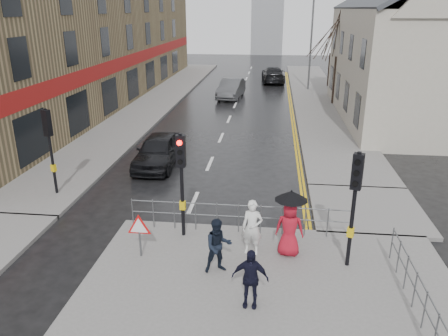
% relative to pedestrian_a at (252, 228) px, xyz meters
% --- Properties ---
extents(ground, '(120.00, 120.00, 0.00)m').
position_rel_pedestrian_a_xyz_m(ground, '(-2.45, 0.65, -0.98)').
color(ground, black).
rests_on(ground, ground).
extents(near_pavement, '(10.00, 9.00, 0.14)m').
position_rel_pedestrian_a_xyz_m(near_pavement, '(0.55, -2.85, -0.91)').
color(near_pavement, '#605E5B').
rests_on(near_pavement, ground).
extents(left_pavement, '(4.00, 44.00, 0.14)m').
position_rel_pedestrian_a_xyz_m(left_pavement, '(-8.95, 23.65, -0.91)').
color(left_pavement, '#605E5B').
rests_on(left_pavement, ground).
extents(right_pavement, '(4.00, 40.00, 0.14)m').
position_rel_pedestrian_a_xyz_m(right_pavement, '(4.05, 25.65, -0.91)').
color(right_pavement, '#605E5B').
rests_on(right_pavement, ground).
extents(pavement_bridge_right, '(4.00, 4.20, 0.14)m').
position_rel_pedestrian_a_xyz_m(pavement_bridge_right, '(4.05, 3.65, -0.91)').
color(pavement_bridge_right, '#605E5B').
rests_on(pavement_bridge_right, ground).
extents(building_left_terrace, '(8.00, 42.00, 10.00)m').
position_rel_pedestrian_a_xyz_m(building_left_terrace, '(-14.45, 22.65, 4.02)').
color(building_left_terrace, '#917C53').
rests_on(building_left_terrace, ground).
extents(building_right_cream, '(9.00, 16.40, 10.10)m').
position_rel_pedestrian_a_xyz_m(building_right_cream, '(9.55, 18.65, 3.80)').
color(building_right_cream, '#B0A799').
rests_on(building_right_cream, ground).
extents(traffic_signal_near_left, '(0.28, 0.27, 3.40)m').
position_rel_pedestrian_a_xyz_m(traffic_signal_near_left, '(-2.25, 0.85, 1.47)').
color(traffic_signal_near_left, black).
rests_on(traffic_signal_near_left, near_pavement).
extents(traffic_signal_near_right, '(0.34, 0.33, 3.40)m').
position_rel_pedestrian_a_xyz_m(traffic_signal_near_right, '(2.75, -0.35, 1.47)').
color(traffic_signal_near_right, black).
rests_on(traffic_signal_near_right, near_pavement).
extents(traffic_signal_far_left, '(0.34, 0.33, 3.40)m').
position_rel_pedestrian_a_xyz_m(traffic_signal_far_left, '(-7.95, 3.66, 1.47)').
color(traffic_signal_far_left, black).
rests_on(traffic_signal_far_left, left_pavement).
extents(guard_railing_front, '(7.14, 0.04, 1.00)m').
position_rel_pedestrian_a_xyz_m(guard_railing_front, '(-0.50, 1.25, -0.12)').
color(guard_railing_front, '#595B5E').
rests_on(guard_railing_front, near_pavement).
extents(guard_railing_side, '(0.04, 4.54, 1.00)m').
position_rel_pedestrian_a_xyz_m(guard_railing_side, '(4.05, -2.10, -0.14)').
color(guard_railing_side, '#595B5E').
rests_on(guard_railing_side, near_pavement).
extents(warning_sign, '(0.80, 0.07, 1.35)m').
position_rel_pedestrian_a_xyz_m(warning_sign, '(-3.25, -0.55, 0.06)').
color(warning_sign, '#595B5E').
rests_on(warning_sign, near_pavement).
extents(street_lamp, '(1.83, 0.25, 8.00)m').
position_rel_pedestrian_a_xyz_m(street_lamp, '(3.37, 28.65, 3.72)').
color(street_lamp, '#595B5E').
rests_on(street_lamp, right_pavement).
extents(tree_near, '(2.40, 2.40, 6.58)m').
position_rel_pedestrian_a_xyz_m(tree_near, '(5.05, 22.65, 4.15)').
color(tree_near, '#32231B').
rests_on(tree_near, right_pavement).
extents(tree_far, '(2.40, 2.40, 5.64)m').
position_rel_pedestrian_a_xyz_m(tree_far, '(5.55, 30.65, 3.44)').
color(tree_far, '#32231B').
rests_on(tree_far, right_pavement).
extents(pedestrian_a, '(0.66, 0.47, 1.69)m').
position_rel_pedestrian_a_xyz_m(pedestrian_a, '(0.00, 0.00, 0.00)').
color(pedestrian_a, silver).
rests_on(pedestrian_a, near_pavement).
extents(pedestrian_b, '(0.93, 0.82, 1.58)m').
position_rel_pedestrian_a_xyz_m(pedestrian_b, '(-0.87, -1.07, -0.05)').
color(pedestrian_b, black).
rests_on(pedestrian_b, near_pavement).
extents(pedestrian_with_umbrella, '(0.96, 0.96, 2.05)m').
position_rel_pedestrian_a_xyz_m(pedestrian_with_umbrella, '(1.09, 0.04, 0.27)').
color(pedestrian_with_umbrella, '#A81324').
rests_on(pedestrian_with_umbrella, near_pavement).
extents(pedestrian_d, '(0.92, 0.43, 1.54)m').
position_rel_pedestrian_a_xyz_m(pedestrian_d, '(0.08, -2.46, -0.07)').
color(pedestrian_d, black).
rests_on(pedestrian_d, near_pavement).
extents(car_parked, '(1.79, 4.39, 1.49)m').
position_rel_pedestrian_a_xyz_m(car_parked, '(-4.81, 7.61, -0.24)').
color(car_parked, black).
rests_on(car_parked, ground).
extents(car_mid, '(2.11, 4.85, 1.55)m').
position_rel_pedestrian_a_xyz_m(car_mid, '(-3.04, 24.52, -0.21)').
color(car_mid, '#424346').
rests_on(car_mid, ground).
extents(car_far, '(2.53, 5.47, 1.55)m').
position_rel_pedestrian_a_xyz_m(car_far, '(0.35, 33.10, -0.21)').
color(car_far, black).
rests_on(car_far, ground).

